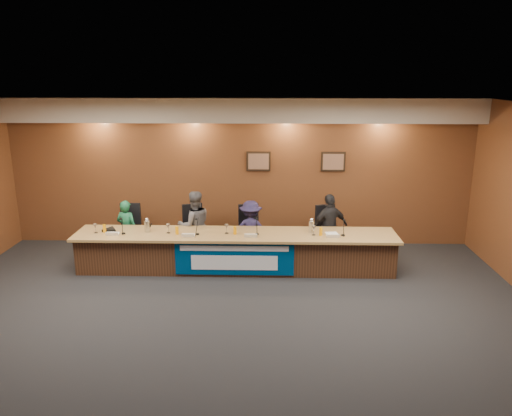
% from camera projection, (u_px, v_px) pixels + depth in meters
% --- Properties ---
extents(floor, '(10.00, 10.00, 0.00)m').
position_uv_depth(floor, '(225.00, 331.00, 7.38)').
color(floor, black).
rests_on(floor, ground).
extents(ceiling, '(10.00, 8.00, 0.04)m').
position_uv_depth(ceiling, '(221.00, 112.00, 6.54)').
color(ceiling, silver).
rests_on(ceiling, wall_back).
extents(wall_back, '(10.00, 0.04, 3.20)m').
position_uv_depth(wall_back, '(240.00, 172.00, 10.82)').
color(wall_back, brown).
rests_on(wall_back, floor).
extents(soffit, '(10.00, 0.50, 0.50)m').
position_uv_depth(soffit, '(239.00, 110.00, 10.22)').
color(soffit, beige).
rests_on(soffit, wall_back).
extents(dais_body, '(6.00, 0.80, 0.70)m').
position_uv_depth(dais_body, '(236.00, 252.00, 9.61)').
color(dais_body, '#412516').
rests_on(dais_body, floor).
extents(dais_top, '(6.10, 0.95, 0.05)m').
position_uv_depth(dais_top, '(235.00, 234.00, 9.46)').
color(dais_top, olive).
rests_on(dais_top, dais_body).
extents(banner, '(2.20, 0.02, 0.65)m').
position_uv_depth(banner, '(234.00, 258.00, 9.20)').
color(banner, navy).
rests_on(banner, dais_body).
extents(banner_text_upper, '(2.00, 0.01, 0.10)m').
position_uv_depth(banner_text_upper, '(234.00, 248.00, 9.13)').
color(banner_text_upper, silver).
rests_on(banner_text_upper, banner).
extents(banner_text_lower, '(1.60, 0.01, 0.28)m').
position_uv_depth(banner_text_lower, '(234.00, 263.00, 9.21)').
color(banner_text_lower, silver).
rests_on(banner_text_lower, banner).
extents(wall_photo_left, '(0.52, 0.04, 0.42)m').
position_uv_depth(wall_photo_left, '(259.00, 161.00, 10.71)').
color(wall_photo_left, black).
rests_on(wall_photo_left, wall_back).
extents(wall_photo_right, '(0.52, 0.04, 0.42)m').
position_uv_depth(wall_photo_right, '(333.00, 162.00, 10.67)').
color(wall_photo_right, black).
rests_on(wall_photo_right, wall_back).
extents(panelist_a, '(0.50, 0.40, 1.21)m').
position_uv_depth(panelist_a, '(127.00, 229.00, 10.16)').
color(panelist_a, '#175C3A').
rests_on(panelist_a, floor).
extents(panelist_b, '(0.83, 0.75, 1.41)m').
position_uv_depth(panelist_b, '(195.00, 225.00, 10.10)').
color(panelist_b, '#565459').
rests_on(panelist_b, floor).
extents(panelist_c, '(0.79, 0.46, 1.22)m').
position_uv_depth(panelist_c, '(251.00, 230.00, 10.09)').
color(panelist_c, '#1E1A3C').
rests_on(panelist_c, floor).
extents(panelist_d, '(0.87, 0.63, 1.37)m').
position_uv_depth(panelist_d, '(330.00, 227.00, 10.03)').
color(panelist_d, black).
rests_on(panelist_d, floor).
extents(office_chair_a, '(0.49, 0.49, 0.08)m').
position_uv_depth(office_chair_a, '(129.00, 234.00, 10.29)').
color(office_chair_a, black).
rests_on(office_chair_a, floor).
extents(office_chair_b, '(0.63, 0.63, 0.08)m').
position_uv_depth(office_chair_b, '(196.00, 234.00, 10.26)').
color(office_chair_b, black).
rests_on(office_chair_b, floor).
extents(office_chair_c, '(0.59, 0.59, 0.08)m').
position_uv_depth(office_chair_c, '(251.00, 235.00, 10.23)').
color(office_chair_c, black).
rests_on(office_chair_c, floor).
extents(office_chair_d, '(0.61, 0.61, 0.08)m').
position_uv_depth(office_chair_d, '(329.00, 235.00, 10.18)').
color(office_chair_d, black).
rests_on(office_chair_d, floor).
extents(nameplate_a, '(0.24, 0.08, 0.10)m').
position_uv_depth(nameplate_a, '(112.00, 233.00, 9.30)').
color(nameplate_a, white).
rests_on(nameplate_a, dais_top).
extents(microphone_a, '(0.07, 0.07, 0.02)m').
position_uv_depth(microphone_a, '(123.00, 233.00, 9.41)').
color(microphone_a, black).
rests_on(microphone_a, dais_top).
extents(juice_glass_a, '(0.06, 0.06, 0.15)m').
position_uv_depth(juice_glass_a, '(104.00, 229.00, 9.49)').
color(juice_glass_a, '#F59B04').
rests_on(juice_glass_a, dais_top).
extents(water_glass_a, '(0.08, 0.08, 0.18)m').
position_uv_depth(water_glass_a, '(95.00, 228.00, 9.45)').
color(water_glass_a, silver).
rests_on(water_glass_a, dais_top).
extents(nameplate_b, '(0.24, 0.08, 0.10)m').
position_uv_depth(nameplate_b, '(188.00, 235.00, 9.20)').
color(nameplate_b, white).
rests_on(nameplate_b, dais_top).
extents(microphone_b, '(0.07, 0.07, 0.02)m').
position_uv_depth(microphone_b, '(197.00, 234.00, 9.37)').
color(microphone_b, black).
rests_on(microphone_b, dais_top).
extents(juice_glass_b, '(0.06, 0.06, 0.15)m').
position_uv_depth(juice_glass_b, '(177.00, 230.00, 9.38)').
color(juice_glass_b, '#F59B04').
rests_on(juice_glass_b, dais_top).
extents(water_glass_b, '(0.08, 0.08, 0.18)m').
position_uv_depth(water_glass_b, '(168.00, 229.00, 9.44)').
color(water_glass_b, silver).
rests_on(water_glass_b, dais_top).
extents(nameplate_c, '(0.24, 0.08, 0.10)m').
position_uv_depth(nameplate_c, '(251.00, 235.00, 9.19)').
color(nameplate_c, white).
rests_on(nameplate_c, dais_top).
extents(microphone_c, '(0.07, 0.07, 0.02)m').
position_uv_depth(microphone_c, '(257.00, 234.00, 9.38)').
color(microphone_c, black).
rests_on(microphone_c, dais_top).
extents(juice_glass_c, '(0.06, 0.06, 0.15)m').
position_uv_depth(juice_glass_c, '(235.00, 230.00, 9.38)').
color(juice_glass_c, '#F59B04').
rests_on(juice_glass_c, dais_top).
extents(water_glass_c, '(0.08, 0.08, 0.18)m').
position_uv_depth(water_glass_c, '(227.00, 229.00, 9.42)').
color(water_glass_c, silver).
rests_on(water_glass_c, dais_top).
extents(nameplate_d, '(0.24, 0.08, 0.10)m').
position_uv_depth(nameplate_d, '(333.00, 236.00, 9.17)').
color(nameplate_d, white).
rests_on(nameplate_d, dais_top).
extents(microphone_d, '(0.07, 0.07, 0.02)m').
position_uv_depth(microphone_d, '(343.00, 235.00, 9.31)').
color(microphone_d, black).
rests_on(microphone_d, dais_top).
extents(juice_glass_d, '(0.06, 0.06, 0.15)m').
position_uv_depth(juice_glass_d, '(321.00, 232.00, 9.31)').
color(juice_glass_d, '#F59B04').
rests_on(juice_glass_d, dais_top).
extents(water_glass_d, '(0.08, 0.08, 0.18)m').
position_uv_depth(water_glass_d, '(314.00, 231.00, 9.32)').
color(water_glass_d, silver).
rests_on(water_glass_d, dais_top).
extents(carafe_left, '(0.11, 0.11, 0.22)m').
position_uv_depth(carafe_left, '(147.00, 226.00, 9.51)').
color(carafe_left, silver).
rests_on(carafe_left, dais_top).
extents(carafe_right, '(0.11, 0.11, 0.23)m').
position_uv_depth(carafe_right, '(312.00, 227.00, 9.48)').
color(carafe_right, silver).
rests_on(carafe_right, dais_top).
extents(speakerphone, '(0.32, 0.32, 0.05)m').
position_uv_depth(speakerphone, '(110.00, 230.00, 9.58)').
color(speakerphone, black).
rests_on(speakerphone, dais_top).
extents(paper_stack, '(0.26, 0.33, 0.01)m').
position_uv_depth(paper_stack, '(332.00, 234.00, 9.39)').
color(paper_stack, white).
rests_on(paper_stack, dais_top).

